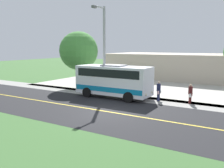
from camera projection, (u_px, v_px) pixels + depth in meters
ground_plane at (108, 112)px, 17.30m from camera, size 120.00×120.00×0.00m
road_surface at (108, 112)px, 17.30m from camera, size 8.00×100.00×0.01m
sidewalk at (138, 98)px, 21.71m from camera, size 2.40×100.00×0.01m
parking_lot_surface at (191, 89)px, 26.30m from camera, size 14.00×36.00×0.01m
road_centre_line at (108, 112)px, 17.29m from camera, size 0.16×100.00×0.00m
shuttle_bus_front at (114, 80)px, 21.94m from camera, size 2.64×6.97×2.98m
pedestrian_with_bags at (190, 93)px, 19.63m from camera, size 0.72×0.34×1.63m
pedestrian_waiting at (159, 90)px, 20.58m from camera, size 0.72×0.34×1.72m
street_light_pole at (104, 47)px, 22.49m from camera, size 1.97×0.24×8.21m
tree_curbside at (79, 51)px, 27.20m from camera, size 4.32×4.32×6.27m
commercial_building at (177, 66)px, 35.81m from camera, size 10.00×19.54×3.53m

